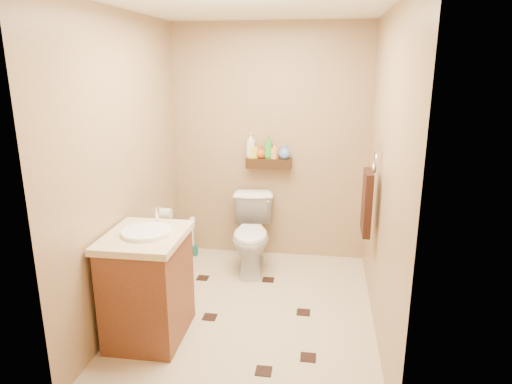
# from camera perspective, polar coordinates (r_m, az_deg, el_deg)

# --- Properties ---
(ground) EXTENTS (2.50, 2.50, 0.00)m
(ground) POSITION_cam_1_polar(r_m,az_deg,el_deg) (3.94, -0.66, -14.72)
(ground) COLOR #BFAB8B
(ground) RESTS_ON ground
(wall_back) EXTENTS (2.00, 0.04, 2.40)m
(wall_back) POSITION_cam_1_polar(r_m,az_deg,el_deg) (4.70, 1.75, 5.98)
(wall_back) COLOR #9F805B
(wall_back) RESTS_ON ground
(wall_front) EXTENTS (2.00, 0.04, 2.40)m
(wall_front) POSITION_cam_1_polar(r_m,az_deg,el_deg) (2.31, -5.71, -4.53)
(wall_front) COLOR #9F805B
(wall_front) RESTS_ON ground
(wall_left) EXTENTS (0.04, 2.50, 2.40)m
(wall_left) POSITION_cam_1_polar(r_m,az_deg,el_deg) (3.78, -15.89, 2.95)
(wall_left) COLOR #9F805B
(wall_left) RESTS_ON ground
(wall_right) EXTENTS (0.04, 2.50, 2.40)m
(wall_right) POSITION_cam_1_polar(r_m,az_deg,el_deg) (3.47, 15.80, 1.87)
(wall_right) COLOR #9F805B
(wall_right) RESTS_ON ground
(ceiling) EXTENTS (2.00, 2.50, 0.02)m
(ceiling) POSITION_cam_1_polar(r_m,az_deg,el_deg) (3.42, -0.79, 22.50)
(ceiling) COLOR white
(ceiling) RESTS_ON wall_back
(wall_shelf) EXTENTS (0.46, 0.14, 0.10)m
(wall_shelf) POSITION_cam_1_polar(r_m,az_deg,el_deg) (4.66, 1.61, 3.63)
(wall_shelf) COLOR #39210F
(wall_shelf) RESTS_ON wall_back
(floor_accents) EXTENTS (1.17, 1.45, 0.01)m
(floor_accents) POSITION_cam_1_polar(r_m,az_deg,el_deg) (3.89, 0.10, -15.06)
(floor_accents) COLOR black
(floor_accents) RESTS_ON ground
(toilet) EXTENTS (0.48, 0.76, 0.73)m
(toilet) POSITION_cam_1_polar(r_m,az_deg,el_deg) (4.54, -0.53, -5.33)
(toilet) COLOR white
(toilet) RESTS_ON ground
(vanity) EXTENTS (0.56, 0.68, 0.95)m
(vanity) POSITION_cam_1_polar(r_m,az_deg,el_deg) (3.54, -13.34, -11.14)
(vanity) COLOR brown
(vanity) RESTS_ON ground
(toilet_brush) EXTENTS (0.10, 0.10, 0.44)m
(toilet_brush) POSITION_cam_1_polar(r_m,az_deg,el_deg) (4.98, -7.88, -6.16)
(toilet_brush) COLOR #175D58
(toilet_brush) RESTS_ON ground
(towel_ring) EXTENTS (0.12, 0.30, 0.76)m
(towel_ring) POSITION_cam_1_polar(r_m,az_deg,el_deg) (3.77, 13.76, -0.93)
(towel_ring) COLOR silver
(towel_ring) RESTS_ON wall_right
(toilet_paper) EXTENTS (0.12, 0.11, 0.12)m
(toilet_paper) POSITION_cam_1_polar(r_m,az_deg,el_deg) (4.49, -11.27, -2.69)
(toilet_paper) COLOR white
(toilet_paper) RESTS_ON wall_left
(bottle_a) EXTENTS (0.12, 0.12, 0.26)m
(bottle_a) POSITION_cam_1_polar(r_m,az_deg,el_deg) (4.65, -0.66, 5.88)
(bottle_a) COLOR silver
(bottle_a) RESTS_ON wall_shelf
(bottle_b) EXTENTS (0.11, 0.11, 0.18)m
(bottle_b) POSITION_cam_1_polar(r_m,az_deg,el_deg) (4.65, -0.41, 5.36)
(bottle_b) COLOR yellow
(bottle_b) RESTS_ON wall_shelf
(bottle_c) EXTENTS (0.11, 0.11, 0.13)m
(bottle_c) POSITION_cam_1_polar(r_m,az_deg,el_deg) (4.65, 0.63, 5.07)
(bottle_c) COLOR #C44B17
(bottle_c) RESTS_ON wall_shelf
(bottle_d) EXTENTS (0.12, 0.12, 0.23)m
(bottle_d) POSITION_cam_1_polar(r_m,az_deg,el_deg) (4.63, 1.56, 5.62)
(bottle_d) COLOR green
(bottle_d) RESTS_ON wall_shelf
(bottle_e) EXTENTS (0.10, 0.10, 0.16)m
(bottle_e) POSITION_cam_1_polar(r_m,az_deg,el_deg) (4.63, 2.32, 5.18)
(bottle_e) COLOR #EB9D4E
(bottle_e) RESTS_ON wall_shelf
(bottle_f) EXTENTS (0.15, 0.15, 0.15)m
(bottle_f) POSITION_cam_1_polar(r_m,az_deg,el_deg) (4.62, 3.60, 5.09)
(bottle_f) COLOR #5783DB
(bottle_f) RESTS_ON wall_shelf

